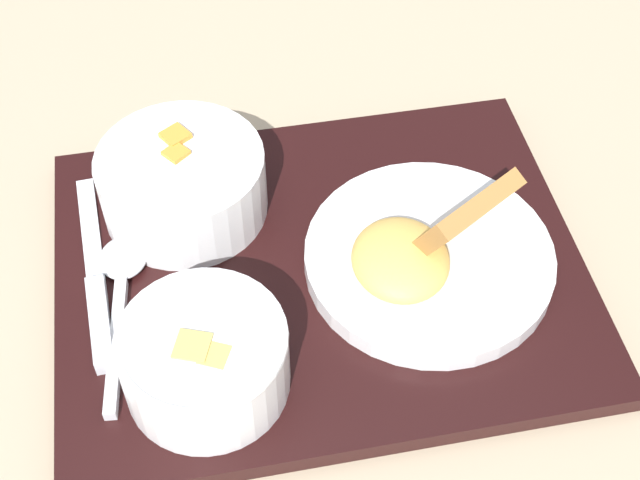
{
  "coord_description": "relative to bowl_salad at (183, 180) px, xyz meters",
  "views": [
    {
      "loc": [
        -0.12,
        -0.42,
        0.57
      ],
      "look_at": [
        0.0,
        0.0,
        0.05
      ],
      "focal_mm": 50.0,
      "sensor_mm": 36.0,
      "label": 1
    }
  ],
  "objects": [
    {
      "name": "ground_plane",
      "position": [
        0.09,
        -0.09,
        -0.05
      ],
      "size": [
        4.0,
        4.0,
        0.0
      ],
      "primitive_type": "plane",
      "color": "tan"
    },
    {
      "name": "serving_tray",
      "position": [
        0.09,
        -0.09,
        -0.04
      ],
      "size": [
        0.44,
        0.35,
        0.02
      ],
      "color": "black",
      "rests_on": "ground_plane"
    },
    {
      "name": "bowl_salad",
      "position": [
        0.0,
        0.0,
        0.0
      ],
      "size": [
        0.13,
        0.13,
        0.06
      ],
      "color": "white",
      "rests_on": "serving_tray"
    },
    {
      "name": "bowl_soup",
      "position": [
        -0.01,
        -0.17,
        0.0
      ],
      "size": [
        0.12,
        0.12,
        0.06
      ],
      "color": "white",
      "rests_on": "serving_tray"
    },
    {
      "name": "plate_main",
      "position": [
        0.17,
        -0.11,
        -0.02
      ],
      "size": [
        0.19,
        0.19,
        0.08
      ],
      "color": "white",
      "rests_on": "serving_tray"
    },
    {
      "name": "knife",
      "position": [
        -0.08,
        -0.08,
        -0.03
      ],
      "size": [
        0.02,
        0.19,
        0.01
      ],
      "rotation": [
        0.0,
        0.0,
        1.55
      ],
      "color": "silver",
      "rests_on": "serving_tray"
    },
    {
      "name": "spoon",
      "position": [
        -0.06,
        -0.07,
        -0.03
      ],
      "size": [
        0.05,
        0.16,
        0.01
      ],
      "rotation": [
        0.0,
        0.0,
        1.37
      ],
      "color": "silver",
      "rests_on": "serving_tray"
    }
  ]
}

